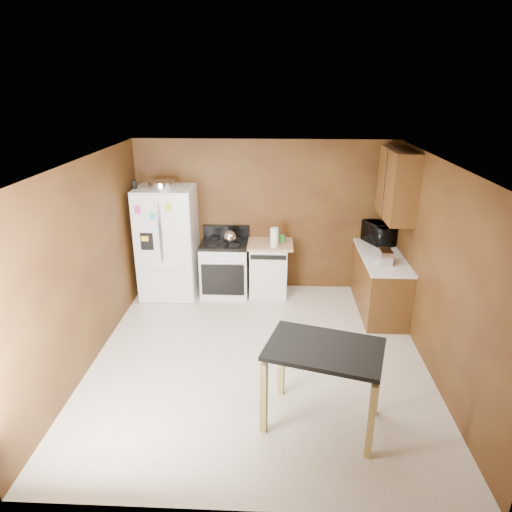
# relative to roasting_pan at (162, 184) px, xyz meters

# --- Properties ---
(floor) EXTENTS (4.50, 4.50, 0.00)m
(floor) POSITION_rel_roasting_pan_xyz_m (1.58, -1.87, -1.85)
(floor) COLOR white
(floor) RESTS_ON ground
(ceiling) EXTENTS (4.50, 4.50, 0.00)m
(ceiling) POSITION_rel_roasting_pan_xyz_m (1.58, -1.87, 0.65)
(ceiling) COLOR white
(ceiling) RESTS_ON ground
(wall_back) EXTENTS (4.20, 0.00, 4.20)m
(wall_back) POSITION_rel_roasting_pan_xyz_m (1.58, 0.38, -0.60)
(wall_back) COLOR brown
(wall_back) RESTS_ON ground
(wall_front) EXTENTS (4.20, 0.00, 4.20)m
(wall_front) POSITION_rel_roasting_pan_xyz_m (1.58, -4.12, -0.60)
(wall_front) COLOR brown
(wall_front) RESTS_ON ground
(wall_left) EXTENTS (0.00, 4.50, 4.50)m
(wall_left) POSITION_rel_roasting_pan_xyz_m (-0.52, -1.87, -0.60)
(wall_left) COLOR brown
(wall_left) RESTS_ON ground
(wall_right) EXTENTS (0.00, 4.50, 4.50)m
(wall_right) POSITION_rel_roasting_pan_xyz_m (3.68, -1.87, -0.60)
(wall_right) COLOR brown
(wall_right) RESTS_ON ground
(roasting_pan) EXTENTS (0.42, 0.42, 0.10)m
(roasting_pan) POSITION_rel_roasting_pan_xyz_m (0.00, 0.00, 0.00)
(roasting_pan) COLOR silver
(roasting_pan) RESTS_ON refrigerator
(pen_cup) EXTENTS (0.09, 0.09, 0.13)m
(pen_cup) POSITION_rel_roasting_pan_xyz_m (-0.41, -0.09, 0.01)
(pen_cup) COLOR black
(pen_cup) RESTS_ON refrigerator
(kettle) EXTENTS (0.21, 0.21, 0.21)m
(kettle) POSITION_rel_roasting_pan_xyz_m (1.04, -0.00, -0.85)
(kettle) COLOR silver
(kettle) RESTS_ON gas_range
(paper_towel) EXTENTS (0.13, 0.13, 0.30)m
(paper_towel) POSITION_rel_roasting_pan_xyz_m (1.75, -0.08, -0.81)
(paper_towel) COLOR white
(paper_towel) RESTS_ON dishwasher
(green_canister) EXTENTS (0.13, 0.13, 0.12)m
(green_canister) POSITION_rel_roasting_pan_xyz_m (1.86, 0.13, -0.90)
(green_canister) COLOR green
(green_canister) RESTS_ON dishwasher
(toaster) EXTENTS (0.17, 0.27, 0.20)m
(toaster) POSITION_rel_roasting_pan_xyz_m (3.34, -0.74, -0.85)
(toaster) COLOR silver
(toaster) RESTS_ON right_cabinets
(microwave) EXTENTS (0.56, 0.65, 0.30)m
(microwave) POSITION_rel_roasting_pan_xyz_m (3.41, 0.14, -0.80)
(microwave) COLOR black
(microwave) RESTS_ON right_cabinets
(refrigerator) EXTENTS (0.90, 0.80, 1.80)m
(refrigerator) POSITION_rel_roasting_pan_xyz_m (0.03, -0.01, -0.95)
(refrigerator) COLOR white
(refrigerator) RESTS_ON ground
(gas_range) EXTENTS (0.76, 0.68, 1.10)m
(gas_range) POSITION_rel_roasting_pan_xyz_m (0.94, 0.05, -1.39)
(gas_range) COLOR white
(gas_range) RESTS_ON ground
(dishwasher) EXTENTS (0.78, 0.63, 0.89)m
(dishwasher) POSITION_rel_roasting_pan_xyz_m (1.66, 0.08, -1.40)
(dishwasher) COLOR white
(dishwasher) RESTS_ON ground
(right_cabinets) EXTENTS (0.63, 1.58, 2.45)m
(right_cabinets) POSITION_rel_roasting_pan_xyz_m (3.42, -0.39, -0.94)
(right_cabinets) COLOR brown
(right_cabinets) RESTS_ON ground
(island) EXTENTS (1.29, 1.03, 0.91)m
(island) POSITION_rel_roasting_pan_xyz_m (2.27, -3.02, -1.09)
(island) COLOR black
(island) RESTS_ON ground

